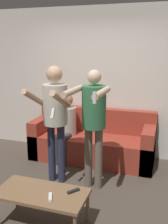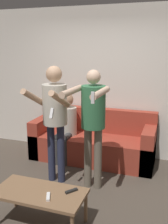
% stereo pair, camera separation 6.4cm
% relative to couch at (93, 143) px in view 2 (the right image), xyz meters
% --- Properties ---
extents(ground_plane, '(14.00, 14.00, 0.00)m').
position_rel_couch_xyz_m(ground_plane, '(0.07, -1.29, -0.31)').
color(ground_plane, '#4C4238').
extents(wall_back, '(6.40, 0.06, 2.70)m').
position_rel_couch_xyz_m(wall_back, '(0.07, 0.41, 1.04)').
color(wall_back, silver).
rests_on(wall_back, ground_plane).
extents(couch, '(2.18, 0.77, 0.90)m').
position_rel_couch_xyz_m(couch, '(0.00, 0.00, 0.00)').
color(couch, '#9E3828').
rests_on(couch, ground_plane).
extents(person_standing_left, '(0.47, 0.72, 1.74)m').
position_rel_couch_xyz_m(person_standing_left, '(-0.29, -0.95, 0.79)').
color(person_standing_left, '#282D47').
rests_on(person_standing_left, ground_plane).
extents(person_standing_right, '(0.45, 0.81, 1.71)m').
position_rel_couch_xyz_m(person_standing_right, '(0.29, -0.96, 0.78)').
color(person_standing_right, '#6B6051').
rests_on(person_standing_right, ground_plane).
extents(person_seated, '(0.33, 0.54, 1.21)m').
position_rel_couch_xyz_m(person_seated, '(-0.46, -0.14, 0.37)').
color(person_seated, '#383838').
rests_on(person_seated, ground_plane).
extents(coffee_table, '(1.04, 0.51, 0.42)m').
position_rel_couch_xyz_m(coffee_table, '(-0.03, -1.93, 0.07)').
color(coffee_table, '#846042').
rests_on(coffee_table, ground_plane).
extents(remote_near, '(0.09, 0.15, 0.02)m').
position_rel_couch_xyz_m(remote_near, '(0.12, -2.01, 0.12)').
color(remote_near, white).
rests_on(remote_near, coffee_table).
extents(remote_far, '(0.12, 0.14, 0.02)m').
position_rel_couch_xyz_m(remote_far, '(0.31, -1.82, 0.12)').
color(remote_far, black).
rests_on(remote_far, coffee_table).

